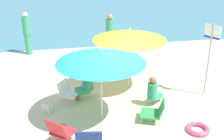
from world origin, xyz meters
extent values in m
plane|color=beige|center=(0.00, 0.00, 0.00)|extent=(40.00, 40.00, 0.00)
cube|color=teal|center=(0.00, 13.50, 0.00)|extent=(40.00, 16.00, 0.01)
cylinder|color=silver|center=(-0.59, -0.29, 0.92)|extent=(0.04, 0.04, 1.85)
cone|color=teal|center=(-0.59, -0.29, 1.69)|extent=(2.16, 2.16, 0.31)
sphere|color=silver|center=(-0.59, -0.29, 1.88)|extent=(0.06, 0.06, 0.06)
cylinder|color=silver|center=(0.51, 1.28, 0.92)|extent=(0.04, 0.04, 1.85)
cone|color=yellow|center=(0.51, 1.28, 1.71)|extent=(2.17, 2.17, 0.29)
sphere|color=silver|center=(0.51, 1.28, 1.88)|extent=(0.06, 0.06, 0.06)
cube|color=white|center=(-1.31, 0.71, 0.25)|extent=(0.62, 0.64, 0.03)
cube|color=white|center=(-1.49, 0.84, 0.43)|extent=(0.40, 0.49, 0.35)
cylinder|color=silver|center=(-1.06, 0.78, 0.12)|extent=(0.02, 0.02, 0.23)
cylinder|color=silver|center=(-1.29, 0.45, 0.12)|extent=(0.02, 0.02, 0.23)
cylinder|color=silver|center=(-1.33, 0.97, 0.12)|extent=(0.02, 0.02, 0.23)
cylinder|color=silver|center=(-1.55, 0.64, 0.12)|extent=(0.02, 0.02, 0.23)
cube|color=gold|center=(-0.42, 2.16, 0.25)|extent=(0.74, 0.74, 0.03)
cube|color=gold|center=(-0.62, 2.34, 0.47)|extent=(0.48, 0.51, 0.42)
cylinder|color=silver|center=(-0.13, 2.18, 0.12)|extent=(0.02, 0.02, 0.24)
cylinder|color=silver|center=(-0.42, 1.86, 0.12)|extent=(0.02, 0.02, 0.24)
cylinder|color=silver|center=(-0.43, 2.45, 0.12)|extent=(0.02, 0.02, 0.24)
cylinder|color=silver|center=(-0.72, 2.13, 0.12)|extent=(0.02, 0.02, 0.24)
cube|color=red|center=(-1.58, -1.09, 0.26)|extent=(0.65, 0.65, 0.03)
cube|color=red|center=(-1.74, -1.27, 0.48)|extent=(0.47, 0.44, 0.43)
cylinder|color=silver|center=(-1.61, -0.83, 0.12)|extent=(0.02, 0.02, 0.24)
cylinder|color=silver|center=(-1.32, -1.08, 0.12)|extent=(0.02, 0.02, 0.24)
cylinder|color=silver|center=(-1.84, -1.10, 0.12)|extent=(0.02, 0.02, 0.24)
cube|color=#33934C|center=(0.59, -0.64, 0.20)|extent=(0.65, 0.65, 0.03)
cube|color=#33934C|center=(0.84, -0.74, 0.39)|extent=(0.31, 0.53, 0.36)
cylinder|color=silver|center=(0.34, -0.77, 0.09)|extent=(0.02, 0.02, 0.18)
cylinder|color=silver|center=(0.48, -0.38, 0.09)|extent=(0.02, 0.02, 0.18)
cylinder|color=silver|center=(0.71, -0.91, 0.09)|extent=(0.02, 0.02, 0.18)
cylinder|color=silver|center=(0.85, -0.52, 0.09)|extent=(0.02, 0.02, 0.18)
cube|color=navy|center=(-1.05, -1.47, 0.27)|extent=(0.61, 0.57, 0.03)
cube|color=navy|center=(-1.09, -1.72, 0.47)|extent=(0.56, 0.24, 0.39)
cylinder|color=silver|center=(-1.23, -1.24, 0.13)|extent=(0.02, 0.02, 0.25)
cylinder|color=silver|center=(-0.80, -1.31, 0.13)|extent=(0.02, 0.02, 0.25)
cube|color=#389970|center=(1.02, 0.19, 0.22)|extent=(0.46, 0.44, 0.12)
cylinder|color=#896042|center=(1.14, 0.29, 0.11)|extent=(0.12, 0.12, 0.22)
cylinder|color=#389970|center=(0.87, 0.08, 0.44)|extent=(0.28, 0.28, 0.45)
sphere|color=#896042|center=(0.87, 0.08, 0.77)|extent=(0.20, 0.20, 0.20)
cylinder|color=#389970|center=(-2.72, 5.11, 0.42)|extent=(0.27, 0.27, 0.83)
cylinder|color=#389970|center=(-2.72, 5.11, 1.18)|extent=(0.31, 0.31, 0.70)
sphere|color=beige|center=(-2.72, 5.11, 1.63)|extent=(0.20, 0.20, 0.20)
cylinder|color=#389970|center=(0.45, 3.97, 0.43)|extent=(0.27, 0.27, 0.87)
cylinder|color=#389970|center=(0.45, 3.97, 1.21)|extent=(0.32, 0.32, 0.67)
sphere|color=tan|center=(0.45, 3.97, 1.65)|extent=(0.22, 0.22, 0.22)
cube|color=#389970|center=(-0.96, 0.83, 0.27)|extent=(0.43, 0.40, 0.12)
cylinder|color=#896042|center=(-1.12, 0.79, 0.13)|extent=(0.12, 0.12, 0.27)
cylinder|color=#389970|center=(-0.79, 0.88, 0.52)|extent=(0.32, 0.32, 0.51)
sphere|color=#896042|center=(-0.79, 0.88, 0.89)|extent=(0.22, 0.22, 0.22)
cylinder|color=#ADADB2|center=(2.60, 0.38, 1.08)|extent=(0.06, 0.06, 2.16)
cube|color=white|center=(2.60, 0.38, 1.92)|extent=(0.24, 0.44, 0.37)
cube|color=navy|center=(2.60, 0.38, 1.77)|extent=(0.25, 0.45, 0.06)
torus|color=#E54C7F|center=(1.56, -1.31, 0.06)|extent=(0.56, 0.56, 0.12)
cube|color=silver|center=(-1.94, 0.32, 0.14)|extent=(0.34, 0.33, 0.27)
camera|label=1|loc=(-1.57, -6.54, 4.01)|focal=46.12mm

